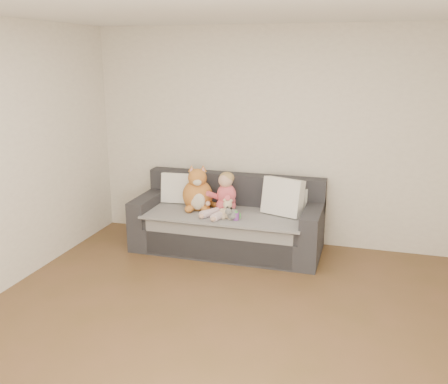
# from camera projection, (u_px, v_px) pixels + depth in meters

# --- Properties ---
(room_shell) EXTENTS (5.00, 5.00, 5.00)m
(room_shell) POSITION_uv_depth(u_px,v_px,m) (225.00, 176.00, 4.06)
(room_shell) COLOR brown
(room_shell) RESTS_ON ground
(sofa) EXTENTS (2.20, 0.94, 0.85)m
(sofa) POSITION_uv_depth(u_px,v_px,m) (229.00, 223.00, 5.96)
(sofa) COLOR #28282D
(sofa) RESTS_ON ground
(cushion_left) EXTENTS (0.42, 0.22, 0.38)m
(cushion_left) POSITION_uv_depth(u_px,v_px,m) (178.00, 188.00, 6.20)
(cushion_left) COLOR white
(cushion_left) RESTS_ON sofa
(cushion_right_back) EXTENTS (0.40, 0.20, 0.37)m
(cushion_right_back) POSITION_uv_depth(u_px,v_px,m) (292.00, 195.00, 5.92)
(cushion_right_back) COLOR white
(cushion_right_back) RESTS_ON sofa
(cushion_right_front) EXTENTS (0.51, 0.34, 0.44)m
(cushion_right_front) POSITION_uv_depth(u_px,v_px,m) (283.00, 197.00, 5.70)
(cushion_right_front) COLOR white
(cushion_right_front) RESTS_ON sofa
(toddler) EXTENTS (0.36, 0.50, 0.50)m
(toddler) POSITION_uv_depth(u_px,v_px,m) (224.00, 196.00, 5.75)
(toddler) COLOR #D24C4A
(toddler) RESTS_ON sofa
(plush_cat) EXTENTS (0.45, 0.44, 0.56)m
(plush_cat) POSITION_uv_depth(u_px,v_px,m) (198.00, 193.00, 5.91)
(plush_cat) COLOR #BE5A2A
(plush_cat) RESTS_ON sofa
(teddy_bear) EXTENTS (0.19, 0.14, 0.23)m
(teddy_bear) POSITION_uv_depth(u_px,v_px,m) (228.00, 210.00, 5.60)
(teddy_bear) COLOR tan
(teddy_bear) RESTS_ON sofa
(plush_cow) EXTENTS (0.14, 0.20, 0.16)m
(plush_cow) POSITION_uv_depth(u_px,v_px,m) (232.00, 214.00, 5.57)
(plush_cow) COLOR white
(plush_cow) RESTS_ON sofa
(sippy_cup) EXTENTS (0.10, 0.08, 0.12)m
(sippy_cup) POSITION_uv_depth(u_px,v_px,m) (236.00, 215.00, 5.55)
(sippy_cup) COLOR purple
(sippy_cup) RESTS_ON sofa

